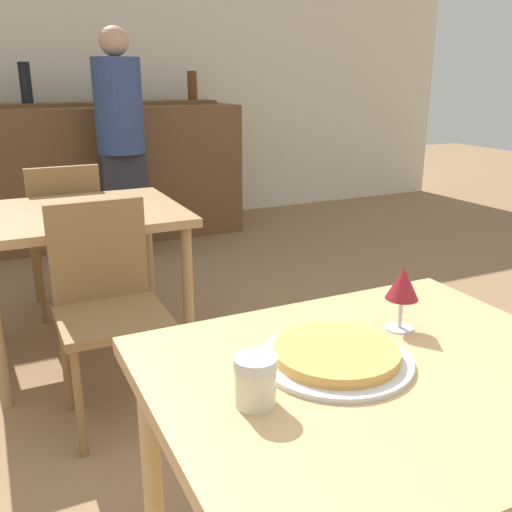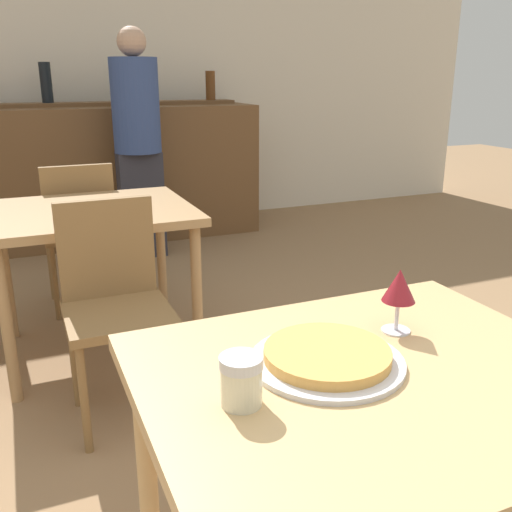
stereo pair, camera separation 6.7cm
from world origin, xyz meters
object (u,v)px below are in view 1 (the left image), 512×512
(cheese_shaker, at_px, (255,380))
(person_standing, at_px, (121,138))
(wine_glass, at_px, (403,285))
(chair_far_side_back, at_px, (65,228))
(pizza_tray, at_px, (336,356))
(chair_far_side_front, at_px, (107,296))

(cheese_shaker, height_order, person_standing, person_standing)
(wine_glass, bearing_deg, person_standing, 89.26)
(chair_far_side_back, xyz_separation_m, wine_glass, (0.51, -2.26, 0.34))
(pizza_tray, height_order, wine_glass, wine_glass)
(pizza_tray, bearing_deg, wine_glass, 18.44)
(chair_far_side_front, xyz_separation_m, cheese_shaker, (0.04, -1.26, 0.28))
(person_standing, bearing_deg, chair_far_side_back, -120.73)
(chair_far_side_front, distance_m, chair_far_side_back, 1.15)
(cheese_shaker, height_order, wine_glass, wine_glass)
(chair_far_side_front, relative_size, pizza_tray, 2.61)
(wine_glass, bearing_deg, pizza_tray, -161.56)
(chair_far_side_back, height_order, cheese_shaker, chair_far_side_back)
(chair_far_side_back, height_order, wine_glass, wine_glass)
(chair_far_side_front, distance_m, cheese_shaker, 1.29)
(chair_far_side_front, height_order, chair_far_side_back, same)
(cheese_shaker, relative_size, wine_glass, 0.62)
(cheese_shaker, xyz_separation_m, person_standing, (0.51, 3.34, 0.10))
(chair_far_side_front, height_order, wine_glass, wine_glass)
(cheese_shaker, bearing_deg, chair_far_side_back, 91.01)
(chair_far_side_front, bearing_deg, chair_far_side_back, 90.00)
(pizza_tray, bearing_deg, chair_far_side_front, 102.75)
(chair_far_side_front, bearing_deg, wine_glass, -65.52)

